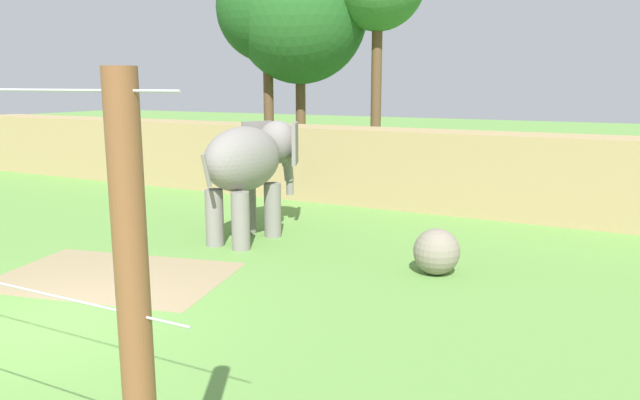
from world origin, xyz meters
name	(u,v)px	position (x,y,z in m)	size (l,w,h in m)	color
ground_plane	(51,323)	(0.00, 0.00, 0.00)	(120.00, 120.00, 0.00)	#609342
dirt_patch	(114,276)	(-0.93, 2.28, 0.00)	(4.61, 3.02, 0.01)	#937F5B
embankment_wall	(351,164)	(0.00, 11.90, 1.22)	(36.00, 1.80, 2.44)	tan
elephant	(250,163)	(-0.14, 6.16, 1.93)	(1.66, 3.93, 2.91)	gray
enrichment_ball	(437,252)	(4.90, 5.45, 0.48)	(0.96, 0.96, 0.96)	gray
tree_far_left	(267,9)	(-6.19, 16.68, 7.01)	(4.38, 4.38, 9.36)	brown
tree_behind_wall	(300,12)	(-4.99, 17.44, 6.91)	(5.89, 5.89, 10.02)	brown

